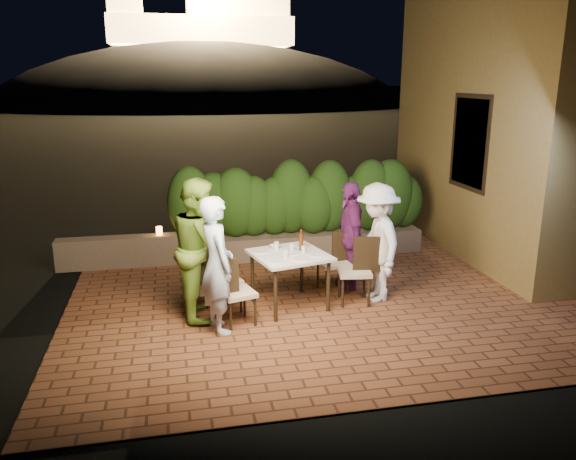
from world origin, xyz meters
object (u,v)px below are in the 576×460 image
object	(u,v)px
dining_table	(289,280)
diner_blue	(217,265)
beer_bottle	(301,240)
chair_right_back	(333,262)
diner_white	(377,243)
chair_left_front	(237,291)
chair_right_front	(354,270)
chair_left_back	(223,279)
diner_green	(200,248)
bowl	(275,246)
parapet_lamp	(159,231)
diner_purple	(350,235)

from	to	relation	value
dining_table	diner_blue	xyz separation A→B (m)	(-1.01, -0.57, 0.47)
beer_bottle	chair_right_back	bearing A→B (deg)	29.58
dining_table	diner_white	xyz separation A→B (m)	(1.23, -0.00, 0.45)
chair_left_front	diner_white	distance (m)	2.07
chair_left_front	chair_right_front	size ratio (longest dim) A/B	0.93
chair_right_front	dining_table	bearing A→B (deg)	6.06
chair_left_back	diner_green	world-z (taller)	diner_green
beer_bottle	chair_left_front	bearing A→B (deg)	-149.77
beer_bottle	bowl	xyz separation A→B (m)	(-0.32, 0.18, -0.13)
chair_left_back	diner_white	xyz separation A→B (m)	(2.12, -0.02, 0.38)
bowl	chair_right_front	size ratio (longest dim) A/B	0.16
beer_bottle	diner_white	world-z (taller)	diner_white
bowl	diner_blue	distance (m)	1.23
chair_left_back	parapet_lamp	xyz separation A→B (m)	(-0.85, 2.19, 0.12)
chair_left_front	diner_purple	bearing A→B (deg)	12.19
chair_left_back	chair_right_front	size ratio (longest dim) A/B	0.95
chair_left_back	diner_green	distance (m)	0.55
diner_blue	parapet_lamp	bearing A→B (deg)	-0.10
beer_bottle	chair_left_back	size ratio (longest dim) A/B	0.33
dining_table	diner_white	bearing A→B (deg)	-0.19
dining_table	parapet_lamp	bearing A→B (deg)	128.33
dining_table	chair_right_front	bearing A→B (deg)	-3.17
dining_table	bowl	world-z (taller)	bowl
diner_green	parapet_lamp	xyz separation A→B (m)	(-0.57, 2.25, -0.34)
bowl	diner_blue	bearing A→B (deg)	-135.21
bowl	diner_purple	size ratio (longest dim) A/B	0.10
dining_table	chair_right_front	size ratio (longest dim) A/B	0.99
chair_left_back	chair_right_front	world-z (taller)	chair_right_front
bowl	diner_white	size ratio (longest dim) A/B	0.09
dining_table	diner_white	distance (m)	1.31
chair_right_front	beer_bottle	bearing A→B (deg)	-3.88
dining_table	diner_blue	world-z (taller)	diner_blue
chair_left_front	diner_green	distance (m)	0.74
chair_right_back	diner_purple	distance (m)	0.46
bowl	diner_green	xyz separation A→B (m)	(-1.04, -0.35, 0.14)
diner_green	diner_purple	size ratio (longest dim) A/B	1.14
chair_right_back	parapet_lamp	distance (m)	3.05
dining_table	parapet_lamp	size ratio (longest dim) A/B	6.64
chair_left_back	chair_left_front	bearing A→B (deg)	-92.62
dining_table	chair_right_back	xyz separation A→B (m)	(0.74, 0.43, 0.07)
dining_table	diner_purple	size ratio (longest dim) A/B	0.58
bowl	chair_left_back	bearing A→B (deg)	-159.33
diner_white	diner_purple	world-z (taller)	diner_white
diner_blue	beer_bottle	bearing A→B (deg)	-75.22
bowl	parapet_lamp	distance (m)	2.50
beer_bottle	bowl	distance (m)	0.40
chair_right_front	chair_right_back	size ratio (longest dim) A/B	1.05
chair_right_back	diner_blue	world-z (taller)	diner_blue
chair_left_back	diner_blue	size ratio (longest dim) A/B	0.53
beer_bottle	parapet_lamp	size ratio (longest dim) A/B	2.13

